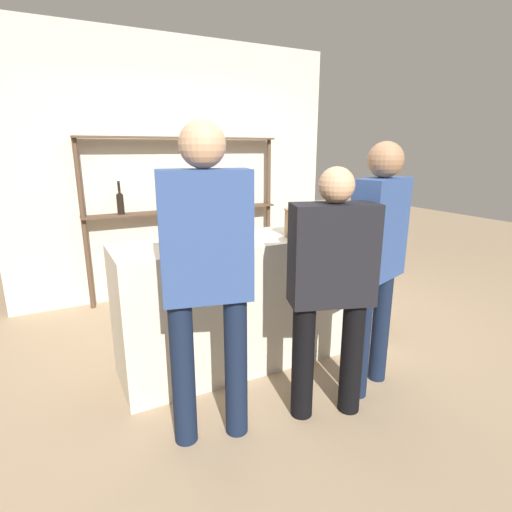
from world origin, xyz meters
TOP-DOWN VIEW (x-y plane):
  - ground_plane at (0.00, 0.00)m, footprint 16.00×16.00m
  - bar_counter at (0.00, 0.00)m, footprint 2.12×0.59m
  - back_wall at (0.00, 1.89)m, footprint 3.72×0.12m
  - back_shelf at (0.01, 1.71)m, footprint 2.19×0.18m
  - counter_bottle_0 at (-0.61, 0.15)m, footprint 0.09×0.09m
  - counter_bottle_1 at (-0.48, -0.15)m, footprint 0.08×0.08m
  - counter_bottle_2 at (-0.50, 0.02)m, footprint 0.07×0.07m
  - counter_bottle_3 at (0.74, 0.06)m, footprint 0.08×0.08m
  - wine_glass at (0.53, 0.05)m, footprint 0.08×0.08m
  - ice_bucket at (0.29, -0.13)m, footprint 0.21×0.21m
  - customer_center at (0.07, -0.84)m, footprint 0.54×0.37m
  - customer_right at (0.51, -0.75)m, footprint 0.47×0.32m
  - customer_left at (-0.66, -0.70)m, footprint 0.51×0.31m

SIDE VIEW (x-z plane):
  - ground_plane at x=0.00m, z-range 0.00..0.00m
  - bar_counter at x=0.00m, z-range 0.00..1.00m
  - customer_center at x=0.07m, z-range 0.12..1.67m
  - customer_right at x=0.51m, z-range 0.15..1.84m
  - customer_left at x=-0.66m, z-range 0.16..1.94m
  - ice_bucket at x=0.29m, z-range 1.00..1.21m
  - counter_bottle_2 at x=-0.50m, z-range 0.96..1.28m
  - wine_glass at x=0.53m, z-range 1.04..1.21m
  - counter_bottle_1 at x=-0.48m, z-range 0.97..1.30m
  - counter_bottle_3 at x=0.74m, z-range 0.96..1.32m
  - counter_bottle_0 at x=-0.61m, z-range 0.96..1.33m
  - back_shelf at x=0.01m, z-range 0.29..2.06m
  - back_wall at x=0.00m, z-range 0.00..2.80m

